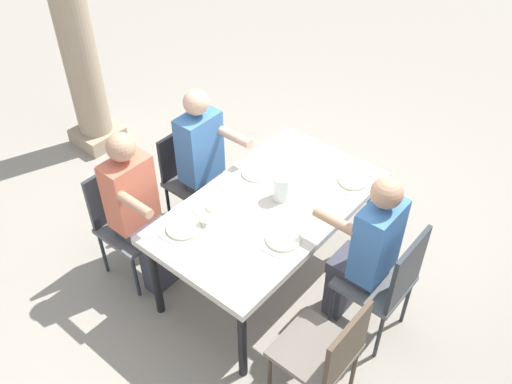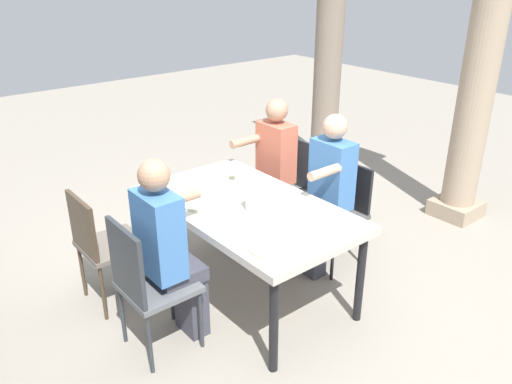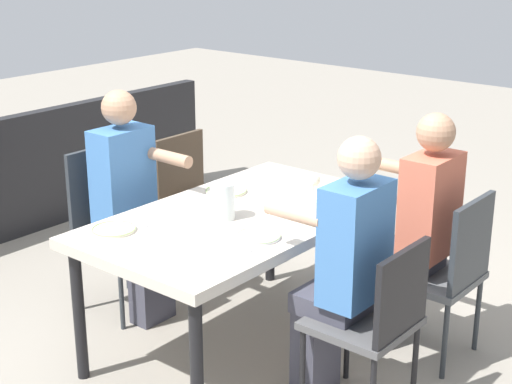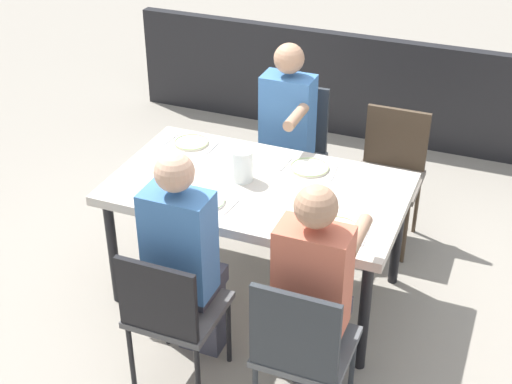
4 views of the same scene
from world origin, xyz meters
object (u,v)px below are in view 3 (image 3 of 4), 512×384
plate_2 (259,236)px  water_pitcher (223,203)px  diner_woman_green (132,200)px  plate_3 (114,229)px  plate_0 (345,197)px  wine_glass_0 (314,181)px  chair_west_south (194,194)px  diner_guest_third (343,266)px  chair_mid_south (112,219)px  chair_mid_north (376,317)px  plate_1 (226,191)px  diner_man_white (418,226)px  dining_table (240,226)px  chair_west_north (447,268)px

plate_2 → water_pitcher: water_pitcher is taller
diner_woman_green → plate_3: diner_woman_green is taller
plate_0 → water_pitcher: 0.73m
wine_glass_0 → plate_3: 1.10m
plate_3 → diner_woman_green: bearing=-139.4°
chair_west_south → diner_guest_third: (0.69, 1.62, 0.18)m
chair_mid_south → diner_guest_third: (0.00, 1.62, 0.16)m
chair_mid_north → diner_woman_green: (-0.00, -1.63, 0.20)m
diner_woman_green → wine_glass_0: bearing=118.7°
plate_3 → plate_1: bearing=177.9°
chair_mid_south → water_pitcher: chair_mid_south is taller
diner_man_white → chair_mid_north: bearing=14.5°
plate_3 → water_pitcher: size_ratio=1.15×
plate_0 → plate_1: 0.66m
chair_west_south → diner_woman_green: bearing=14.5°
chair_mid_south → plate_3: 0.79m
plate_3 → wine_glass_0: bearing=152.9°
diner_guest_third → wine_glass_0: 0.75m
wine_glass_0 → plate_1: wine_glass_0 is taller
diner_woman_green → chair_mid_south: bearing=-89.1°
dining_table → chair_mid_north: chair_mid_north is taller
chair_west_south → chair_west_north: bearing=90.0°
chair_west_south → wine_glass_0: 1.16m
diner_guest_third → plate_2: diner_guest_third is taller
diner_woman_green → plate_2: 1.02m
water_pitcher → dining_table: bearing=167.9°
wine_glass_0 → plate_2: bearing=9.8°
dining_table → plate_0: size_ratio=7.01×
chair_west_north → water_pitcher: (0.69, -0.93, 0.33)m
plate_2 → wine_glass_0: bearing=-170.2°
plate_1 → wine_glass_0: bearing=110.9°
diner_woman_green → plate_3: size_ratio=6.14×
chair_west_north → diner_man_white: size_ratio=0.69×
dining_table → diner_woman_green: diner_woman_green is taller
wine_glass_0 → water_pitcher: size_ratio=0.84×
chair_west_south → diner_woman_green: size_ratio=0.68×
diner_man_white → plate_3: size_ratio=6.05×
diner_man_white → plate_1: size_ratio=5.67×
diner_woman_green → plate_1: 0.55m
chair_mid_south → diner_man_white: bearing=113.0°
diner_woman_green → diner_man_white: (-0.69, 1.45, -0.01)m
dining_table → chair_west_north: size_ratio=1.85×
chair_mid_north → chair_mid_south: size_ratio=0.90×
wine_glass_0 → diner_woman_green: bearing=-61.3°
chair_west_south → plate_1: (0.37, 0.62, 0.25)m
chair_west_north → diner_guest_third: 0.74m
chair_west_south → plate_1: 0.76m
diner_guest_third → plate_3: size_ratio=6.12×
chair_west_south → diner_man_white: (-0.00, 1.63, 0.17)m
diner_man_white → plate_0: (0.03, -0.44, 0.07)m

